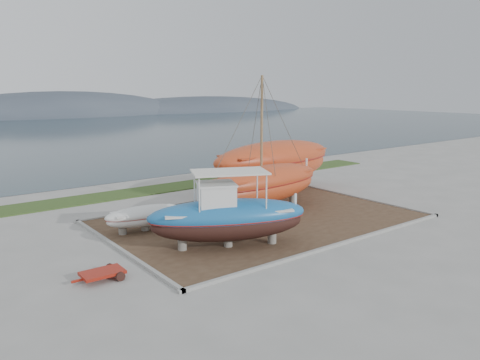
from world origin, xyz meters
TOP-DOWN VIEW (x-y plane):
  - ground at (0.00, 0.00)m, footprint 140.00×140.00m
  - dirt_patch at (0.00, 4.00)m, footprint 18.00×12.00m
  - curb_frame at (0.00, 4.00)m, footprint 18.60×12.60m
  - grass_strip at (0.00, 15.50)m, footprint 44.00×3.00m
  - sea at (0.00, 70.00)m, footprint 260.00×100.00m
  - blue_caique at (-4.59, 1.09)m, footprint 8.25×5.56m
  - white_dinghy at (-6.67, 6.09)m, footprint 4.62×2.06m
  - orange_sailboat at (1.39, 5.17)m, footprint 9.35×3.62m
  - orange_bare_hull at (5.48, 8.98)m, footprint 11.88×4.51m
  - red_trailer at (-11.10, 1.04)m, footprint 2.60×1.32m

SIDE VIEW (x-z plane):
  - ground at x=0.00m, z-range 0.00..0.00m
  - sea at x=0.00m, z-range -0.02..0.02m
  - dirt_patch at x=0.00m, z-range 0.00..0.06m
  - grass_strip at x=0.00m, z-range 0.00..0.08m
  - curb_frame at x=0.00m, z-range 0.00..0.15m
  - red_trailer at x=-11.10m, z-range 0.00..0.37m
  - white_dinghy at x=-6.67m, z-range 0.06..1.41m
  - orange_bare_hull at x=5.48m, z-range 0.06..3.87m
  - blue_caique at x=-4.59m, z-range 0.06..3.89m
  - orange_sailboat at x=1.39m, z-range 0.06..8.61m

